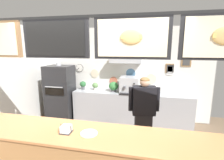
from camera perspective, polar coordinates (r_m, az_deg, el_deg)
name	(u,v)px	position (r m, az deg, el deg)	size (l,w,h in m)	color
back_wall_assembly	(121,72)	(4.85, 3.17, 2.87)	(5.06, 2.86, 2.71)	gray
back_prep_counter	(131,108)	(4.87, 6.45, -9.35)	(3.25, 0.63, 0.91)	#A3A5AD
pizza_oven	(60,93)	(5.20, -17.14, -4.21)	(0.75, 0.64, 1.72)	#232326
shop_worker	(143,115)	(3.38, 10.63, -11.58)	(0.58, 0.29, 1.60)	#232328
espresso_machine	(129,85)	(4.65, 5.91, -1.64)	(0.50, 0.53, 0.43)	#B7BABF
potted_sage	(146,90)	(4.66, 11.51, -3.19)	(0.15, 0.15, 0.19)	beige
potted_rosemary	(95,86)	(4.93, -5.75, -1.98)	(0.17, 0.17, 0.21)	beige
potted_oregano	(83,85)	(5.03, -9.85, -1.54)	(0.18, 0.18, 0.25)	#4C4C51
potted_thyme	(114,86)	(4.74, 0.54, -2.16)	(0.27, 0.27, 0.28)	#4C4C51
napkin_holder	(66,129)	(2.32, -15.32, -15.83)	(0.15, 0.14, 0.11)	#262628
condiment_plate	(89,133)	(2.25, -7.85, -17.48)	(0.22, 0.22, 0.01)	white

